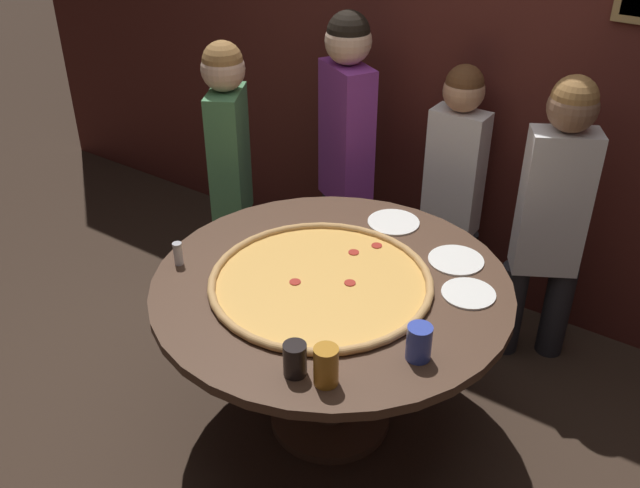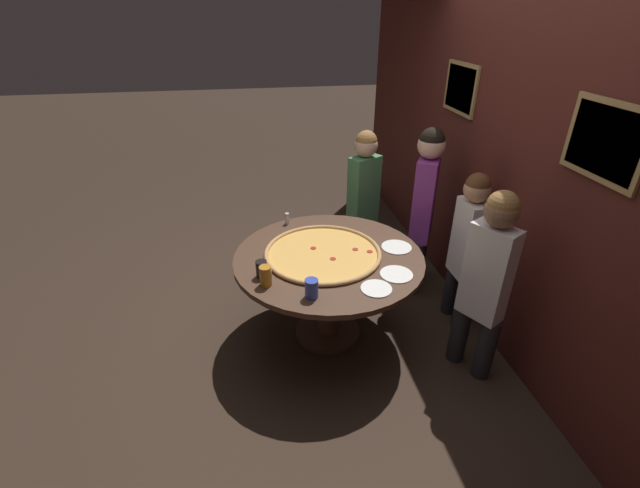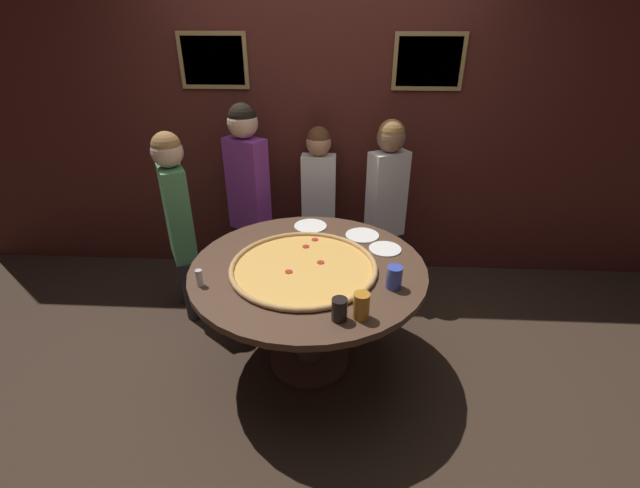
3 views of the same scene
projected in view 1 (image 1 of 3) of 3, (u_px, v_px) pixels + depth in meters
The scene contains 15 objects.
ground_plane at pixel (330, 419), 3.15m from camera, with size 24.00×24.00×0.00m, color #38281E.
back_wall at pixel (485, 54), 3.37m from camera, with size 6.40×0.08×2.60m.
dining_table at pixel (331, 313), 2.84m from camera, with size 1.40×1.40×0.74m.
giant_pizza at pixel (321, 282), 2.73m from camera, with size 0.87×0.87×0.03m.
drink_cup_beside_pizza at pixel (295, 359), 2.28m from camera, with size 0.08×0.08×0.12m, color black.
drink_cup_far_right at pixel (419, 342), 2.35m from camera, with size 0.09×0.09×0.13m, color #384CB7.
drink_cup_by_shaker at pixel (326, 366), 2.24m from camera, with size 0.08×0.08×0.14m, color #BC7A23.
white_plate_right_side at pixel (468, 293), 2.68m from camera, with size 0.21×0.21×0.01m, color white.
white_plate_beside_cup at pixel (394, 222), 3.14m from camera, with size 0.23×0.23×0.01m, color white.
white_plate_near_front at pixel (456, 260), 2.88m from camera, with size 0.23×0.23×0.01m, color white.
condiment_shaker at pixel (178, 254), 2.84m from camera, with size 0.04×0.04×0.10m.
diner_centre_back at pixel (553, 209), 3.13m from camera, with size 0.37×0.28×1.40m.
diner_far_right at pixel (346, 141), 3.62m from camera, with size 0.39×0.31×1.50m.
diner_side_left at pixel (230, 161), 3.55m from camera, with size 0.28×0.37×1.40m.
diner_side_right at pixel (454, 177), 3.52m from camera, with size 0.32×0.20×1.31m.
Camera 1 is at (1.25, -1.89, 2.32)m, focal length 40.00 mm.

